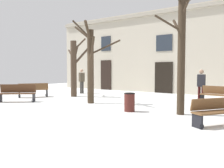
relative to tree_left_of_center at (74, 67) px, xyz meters
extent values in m
plane|color=white|center=(3.64, -2.60, -1.90)|extent=(31.98, 31.98, 0.00)
cube|color=#BCB29E|center=(3.64, 5.65, 1.17)|extent=(19.98, 0.40, 6.15)
cube|color=#A09786|center=(3.64, 5.40, 3.99)|extent=(19.98, 0.30, 0.24)
cube|color=black|center=(-1.56, 5.43, -0.64)|extent=(1.08, 0.08, 2.53)
cube|color=#262D38|center=(-1.56, 5.43, 2.04)|extent=(0.97, 0.06, 1.24)
cube|color=black|center=(3.72, 5.43, -0.77)|extent=(1.37, 0.08, 2.27)
cube|color=#262D38|center=(3.72, 5.43, 1.76)|extent=(1.23, 0.06, 1.18)
cylinder|color=#423326|center=(-0.01, -0.05, -0.14)|extent=(0.38, 0.38, 3.52)
cylinder|color=#423326|center=(0.21, 0.26, 1.40)|extent=(0.56, 0.75, 0.85)
cylinder|color=#423326|center=(-0.57, 0.30, 0.80)|extent=(1.23, 0.83, 0.75)
cylinder|color=#423326|center=(-0.19, 0.32, 0.77)|extent=(0.52, 0.88, 1.14)
cylinder|color=#423326|center=(0.40, 0.38, 0.78)|extent=(0.99, 1.04, 1.45)
cylinder|color=#382B1E|center=(2.85, -1.74, -0.05)|extent=(0.33, 0.33, 3.70)
cylinder|color=#382B1E|center=(2.28, -1.68, 1.69)|extent=(1.21, 0.24, 0.83)
cylinder|color=#382B1E|center=(3.15, -1.97, 0.80)|extent=(0.74, 0.60, 1.16)
cylinder|color=#382B1E|center=(3.05, -2.15, 1.66)|extent=(0.55, 0.95, 0.89)
cylinder|color=#382B1E|center=(3.44, -1.29, 0.93)|extent=(1.27, 0.99, 0.78)
cylinder|color=#382B1E|center=(2.44, -1.94, 1.83)|extent=(0.91, 0.51, 0.95)
cylinder|color=#382B1E|center=(7.63, -2.13, 0.61)|extent=(0.28, 0.28, 5.03)
cylinder|color=#382B1E|center=(7.26, -2.49, 1.48)|extent=(0.83, 0.81, 0.61)
cylinder|color=#382B1E|center=(7.42, -1.74, 2.50)|extent=(0.55, 0.89, 1.36)
cylinder|color=#382B1E|center=(7.31, -1.71, 1.42)|extent=(0.76, 0.96, 0.88)
cylinder|color=black|center=(-2.03, 3.86, -0.19)|extent=(0.10, 0.10, 3.43)
cylinder|color=black|center=(-2.03, 3.86, -1.80)|extent=(0.22, 0.22, 0.20)
cube|color=beige|center=(-2.03, 3.86, 1.71)|extent=(0.24, 0.24, 0.36)
cone|color=black|center=(-2.03, 3.86, 1.89)|extent=(0.30, 0.30, 0.14)
cylinder|color=#4C1E19|center=(5.71, -2.68, -1.54)|extent=(0.43, 0.43, 0.72)
torus|color=black|center=(5.71, -2.68, -1.16)|extent=(0.46, 0.46, 0.04)
cube|color=#51331E|center=(-0.58, -3.67, -1.45)|extent=(1.70, 1.51, 0.05)
cube|color=#51331E|center=(-0.71, -3.51, -1.19)|extent=(1.48, 1.25, 0.44)
cube|color=black|center=(-1.25, -4.21, -1.68)|extent=(0.30, 0.34, 0.45)
cube|color=black|center=(0.08, -3.12, -1.68)|extent=(0.30, 0.34, 0.45)
torus|color=black|center=(0.19, -3.25, -1.82)|extent=(0.15, 0.13, 0.17)
cube|color=brown|center=(8.29, 1.38, -1.43)|extent=(1.82, 0.73, 0.05)
cube|color=brown|center=(8.32, 1.56, -1.20)|extent=(1.76, 0.43, 0.39)
cube|color=black|center=(7.48, 1.54, -1.67)|extent=(0.13, 0.37, 0.47)
torus|color=black|center=(7.45, 1.39, -1.82)|extent=(0.17, 0.06, 0.17)
cube|color=brown|center=(9.15, -3.30, -1.48)|extent=(1.25, 1.56, 0.05)
cube|color=brown|center=(8.98, -3.18, -1.26)|extent=(0.97, 1.37, 0.36)
cube|color=black|center=(8.74, -3.90, -1.69)|extent=(0.37, 0.28, 0.42)
torus|color=black|center=(8.89, -4.00, -1.82)|extent=(0.12, 0.16, 0.17)
cube|color=brown|center=(-1.81, -1.77, -1.43)|extent=(1.28, 1.72, 0.05)
cube|color=brown|center=(-1.64, -1.87, -1.21)|extent=(1.01, 1.56, 0.36)
cube|color=black|center=(-1.39, -1.07, -1.67)|extent=(0.37, 0.26, 0.47)
torus|color=black|center=(-1.53, -0.98, -1.82)|extent=(0.11, 0.16, 0.17)
cube|color=black|center=(-2.23, -2.46, -1.67)|extent=(0.37, 0.26, 0.47)
torus|color=black|center=(-2.38, -2.38, -1.82)|extent=(0.11, 0.16, 0.17)
cylinder|color=#403D3A|center=(-0.97, 1.84, -1.48)|extent=(0.14, 0.14, 0.85)
cylinder|color=#403D3A|center=(-1.00, 1.66, -1.48)|extent=(0.14, 0.14, 0.85)
cube|color=#4C4233|center=(-0.99, 1.75, -0.73)|extent=(0.28, 0.41, 0.65)
sphere|color=tan|center=(-0.99, 1.75, -0.26)|extent=(0.23, 0.23, 0.23)
cylinder|color=#350F0F|center=(7.43, 1.82, -1.49)|extent=(0.14, 0.14, 0.82)
cylinder|color=#350F0F|center=(7.25, 1.82, -1.49)|extent=(0.14, 0.14, 0.82)
cube|color=black|center=(7.34, 1.82, -0.76)|extent=(0.39, 0.23, 0.63)
sphere|color=#9E755B|center=(7.34, 1.82, -0.30)|extent=(0.23, 0.23, 0.23)
camera|label=1|loc=(10.64, -10.83, -0.23)|focal=37.83mm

